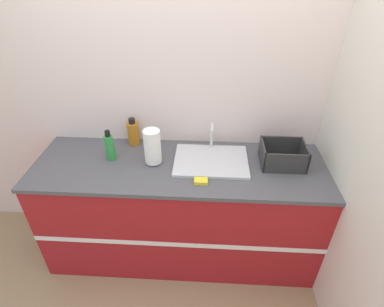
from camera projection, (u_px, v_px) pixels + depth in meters
ground_plane at (179, 281)px, 2.37m from camera, size 12.00×12.00×0.00m
wall_back at (183, 92)px, 2.21m from camera, size 4.48×0.06×2.60m
wall_right at (350, 118)px, 1.86m from camera, size 0.06×2.66×2.60m
counter_cabinet at (181, 210)px, 2.39m from camera, size 2.10×0.68×0.90m
sink at (211, 160)px, 2.16m from camera, size 0.53×0.40×0.22m
paper_towel_roll at (152, 147)px, 2.08m from camera, size 0.12×0.12×0.26m
dish_rack at (282, 157)px, 2.11m from camera, size 0.30×0.24×0.16m
bottle_green at (110, 147)px, 2.14m from camera, size 0.07×0.07×0.23m
bottle_amber at (133, 133)px, 2.32m from camera, size 0.09×0.09×0.22m
sponge at (201, 181)px, 1.96m from camera, size 0.09×0.06×0.02m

